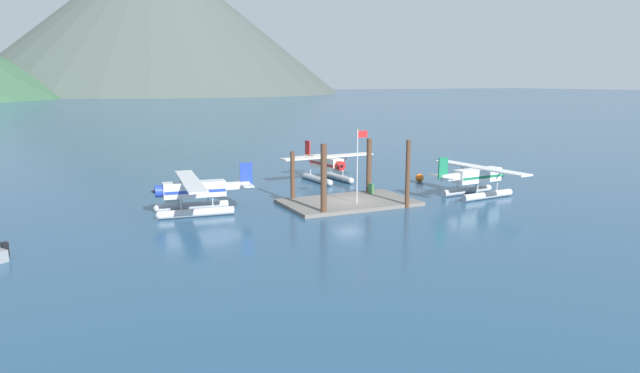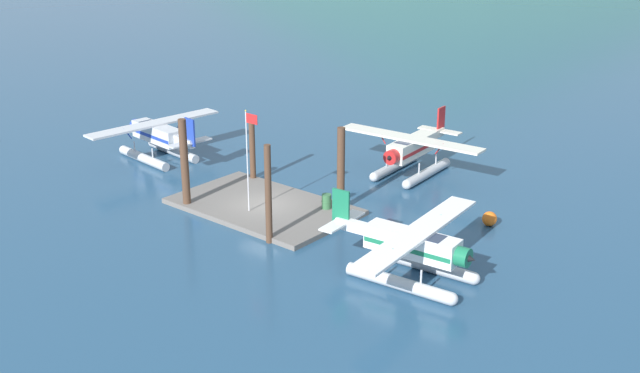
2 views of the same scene
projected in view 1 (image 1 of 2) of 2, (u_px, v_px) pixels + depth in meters
ground_plane at (348, 204)px, 48.52m from camera, size 1200.00×1200.00×0.00m
dock_platform at (349, 202)px, 48.49m from camera, size 11.02×6.67×0.30m
piling_near_left at (324, 180)px, 43.93m from camera, size 0.48×0.48×5.58m
piling_near_right at (408, 174)px, 46.59m from camera, size 0.37×0.37×5.61m
piling_far_left at (293, 177)px, 49.21m from camera, size 0.39×0.39×4.37m
piling_far_right at (369, 167)px, 52.21m from camera, size 0.47×0.47×5.16m
flagpole at (359, 157)px, 46.70m from camera, size 0.95×0.10×6.18m
fuel_drum at (371, 189)px, 51.55m from camera, size 0.62×0.62×0.88m
mooring_buoy at (420, 178)px, 59.17m from camera, size 0.86×0.86×0.86m
mountain_ridge_centre_peak at (154, 18)px, 473.97m from camera, size 306.66×306.66×122.79m
seaplane_cream_bow_right at (327, 166)px, 59.51m from camera, size 10.48×7.97×3.84m
seaplane_white_stbd_aft at (478, 179)px, 51.50m from camera, size 7.96×10.48×3.84m
seaplane_silver_port_fwd at (194, 194)px, 44.86m from camera, size 7.96×10.49×3.84m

